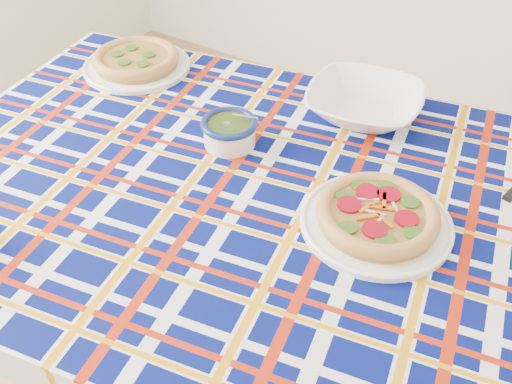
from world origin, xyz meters
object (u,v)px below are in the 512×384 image
Objects in this scene: dining_table at (278,224)px; pesto_bowl at (229,130)px; serving_bowl at (364,103)px; main_focaccia_plate at (378,214)px.

dining_table is 0.24m from pesto_bowl.
pesto_bowl is 0.47× the size of serving_bowl.
main_focaccia_plate is 2.33× the size of pesto_bowl.
dining_table is at bearing -26.26° from pesto_bowl.
dining_table is 6.40× the size of serving_bowl.
main_focaccia_plate reaches higher than dining_table.
dining_table is 0.23m from main_focaccia_plate.
pesto_bowl reaches higher than serving_bowl.
pesto_bowl is (-0.19, 0.09, 0.11)m from dining_table.
serving_bowl is (0.20, 0.28, -0.00)m from pesto_bowl.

